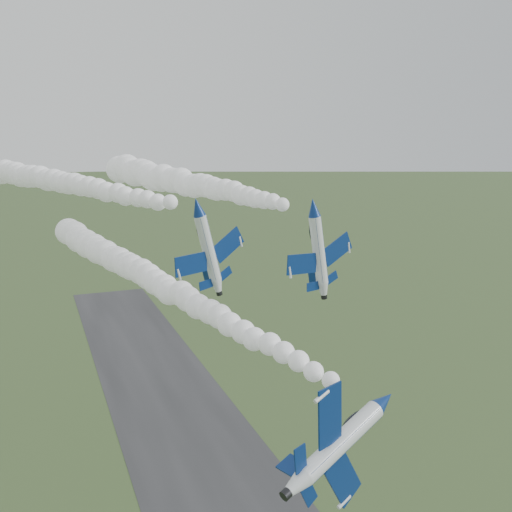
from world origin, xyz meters
The scene contains 7 objects.
runway centered at (0.00, 30.00, 0.02)m, with size 24.00×260.00×0.04m, color #2B2B2D.
jet_lead centered at (4.77, -1.22, 29.52)m, with size 6.84×14.11×11.51m.
smoke_trail_jet_lead centered at (-7.32, 37.49, 32.52)m, with size 4.97×73.09×4.97m, color white, non-canonical shape.
jet_pair_left centered at (-6.38, 19.54, 45.40)m, with size 9.82×11.73×3.76m.
smoke_trail_jet_pair_left centered at (-20.51, 53.71, 46.51)m, with size 4.51×67.69×4.51m, color white, non-canonical shape.
jet_pair_right centered at (8.12, 19.69, 44.70)m, with size 10.91×12.92×3.63m.
smoke_trail_jet_pair_right centered at (0.28, 50.81, 45.83)m, with size 5.47×57.98×5.47m, color white, non-canonical shape.
Camera 1 is at (-23.63, -41.18, 52.51)m, focal length 40.00 mm.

